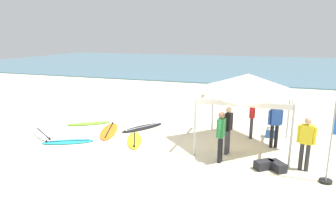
# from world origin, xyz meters

# --- Properties ---
(ground_plane) EXTENTS (80.00, 80.00, 0.00)m
(ground_plane) POSITION_xyz_m (0.00, 0.00, 0.00)
(ground_plane) COLOR beige
(sea) EXTENTS (80.00, 36.00, 0.10)m
(sea) POSITION_xyz_m (0.00, 33.65, 0.05)
(sea) COLOR teal
(sea) RESTS_ON ground
(canopy_tent) EXTENTS (3.22, 3.22, 2.75)m
(canopy_tent) POSITION_xyz_m (2.45, 1.12, 2.39)
(canopy_tent) COLOR #B7B7BC
(canopy_tent) RESTS_ON ground
(surfboard_yellow) EXTENTS (1.36, 2.09, 0.19)m
(surfboard_yellow) POSITION_xyz_m (-1.73, 0.23, 0.04)
(surfboard_yellow) COLOR yellow
(surfboard_yellow) RESTS_ON ground
(surfboard_cyan) EXTENTS (1.98, 1.39, 0.19)m
(surfboard_cyan) POSITION_xyz_m (-4.13, -0.80, 0.04)
(surfboard_cyan) COLOR #23B2CC
(surfboard_cyan) RESTS_ON ground
(surfboard_white) EXTENTS (2.22, 1.79, 0.19)m
(surfboard_white) POSITION_xyz_m (-5.68, -0.35, 0.04)
(surfboard_white) COLOR white
(surfboard_white) RESTS_ON ground
(surfboard_lime) EXTENTS (1.91, 1.59, 0.19)m
(surfboard_lime) POSITION_xyz_m (-4.80, 1.73, 0.04)
(surfboard_lime) COLOR #7AD12D
(surfboard_lime) RESTS_ON ground
(surfboard_orange) EXTENTS (1.48, 2.52, 0.19)m
(surfboard_orange) POSITION_xyz_m (-3.31, 0.99, 0.04)
(surfboard_orange) COLOR orange
(surfboard_orange) RESTS_ON ground
(surfboard_black) EXTENTS (1.59, 2.17, 0.19)m
(surfboard_black) POSITION_xyz_m (-2.13, 1.93, 0.04)
(surfboard_black) COLOR black
(surfboard_black) RESTS_ON ground
(person_green) EXTENTS (0.24, 0.55, 1.71)m
(person_green) POSITION_xyz_m (1.84, -0.70, 0.99)
(person_green) COLOR black
(person_green) RESTS_ON ground
(person_yellow) EXTENTS (0.53, 0.31, 1.71)m
(person_yellow) POSITION_xyz_m (4.41, -0.51, 0.99)
(person_yellow) COLOR #2D2D33
(person_yellow) RESTS_ON ground
(person_red) EXTENTS (0.24, 0.55, 1.71)m
(person_red) POSITION_xyz_m (2.61, 2.17, 0.99)
(person_red) COLOR #383842
(person_red) RESTS_ON ground
(person_black) EXTENTS (0.29, 0.54, 1.71)m
(person_black) POSITION_xyz_m (1.95, 0.09, 0.99)
(person_black) COLOR #383842
(person_black) RESTS_ON ground
(person_blue) EXTENTS (0.52, 0.33, 1.71)m
(person_blue) POSITION_xyz_m (3.50, 1.32, 0.99)
(person_blue) COLOR black
(person_blue) RESTS_ON ground
(gear_bag_near_tent) EXTENTS (0.66, 0.63, 0.28)m
(gear_bag_near_tent) POSITION_xyz_m (3.26, -0.81, 0.14)
(gear_bag_near_tent) COLOR #232328
(gear_bag_near_tent) RESTS_ON ground
(gear_bag_by_pole) EXTENTS (0.62, 0.67, 0.28)m
(gear_bag_by_pole) POSITION_xyz_m (3.65, -0.79, 0.14)
(gear_bag_by_pole) COLOR #232328
(gear_bag_by_pole) RESTS_ON ground
(cooler_box) EXTENTS (0.50, 0.36, 0.39)m
(cooler_box) POSITION_xyz_m (3.41, 2.52, 0.20)
(cooler_box) COLOR #2D60B7
(cooler_box) RESTS_ON ground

